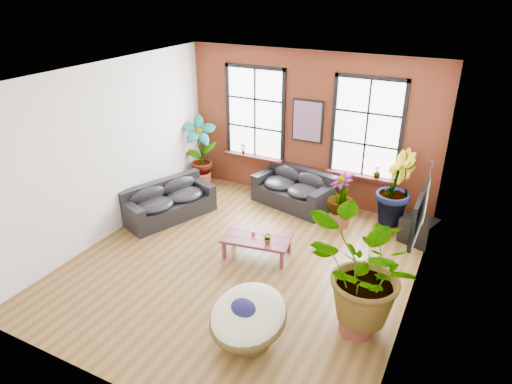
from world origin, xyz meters
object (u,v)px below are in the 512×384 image
sofa_back (295,189)px  coffee_table (257,239)px  sofa_left (168,202)px  papasan_chair (248,317)px

sofa_back → coffee_table: sofa_back is taller
sofa_left → coffee_table: size_ratio=1.57×
coffee_table → sofa_back: bearing=85.8°
sofa_back → papasan_chair: (1.15, -4.52, 0.06)m
sofa_back → sofa_left: 2.94m
papasan_chair → coffee_table: bearing=131.2°
sofa_back → papasan_chair: papasan_chair is taller
papasan_chair → sofa_left: bearing=159.8°
sofa_left → coffee_table: (2.50, -0.52, 0.00)m
coffee_table → sofa_left: bearing=158.9°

